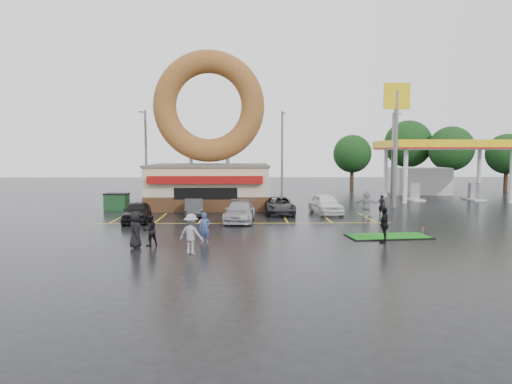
{
  "coord_description": "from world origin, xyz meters",
  "views": [
    {
      "loc": [
        0.13,
        -26.89,
        4.76
      ],
      "look_at": [
        0.82,
        2.31,
        2.2
      ],
      "focal_mm": 32.0,
      "sensor_mm": 36.0,
      "label": 1
    }
  ],
  "objects_px": {
    "car_dgrey": "(194,207)",
    "car_silver": "(240,211)",
    "car_white": "(326,204)",
    "putting_green": "(388,236)",
    "donut_shop": "(209,156)",
    "shell_sign": "(396,121)",
    "streetlight_left": "(146,152)",
    "gas_station": "(433,162)",
    "dumpster": "(117,202)",
    "streetlight_mid": "(282,152)",
    "car_black": "(137,212)",
    "person_blue": "(205,228)",
    "car_grey": "(279,205)",
    "person_cameraman": "(384,225)",
    "streetlight_right": "(393,152)"
  },
  "relations": [
    {
      "from": "streetlight_right",
      "to": "person_blue",
      "type": "distance_m",
      "value": 31.25
    },
    {
      "from": "gas_station",
      "to": "person_blue",
      "type": "height_order",
      "value": "gas_station"
    },
    {
      "from": "donut_shop",
      "to": "car_silver",
      "type": "bearing_deg",
      "value": -72.53
    },
    {
      "from": "car_silver",
      "to": "putting_green",
      "type": "height_order",
      "value": "car_silver"
    },
    {
      "from": "shell_sign",
      "to": "dumpster",
      "type": "height_order",
      "value": "shell_sign"
    },
    {
      "from": "donut_shop",
      "to": "car_black",
      "type": "height_order",
      "value": "donut_shop"
    },
    {
      "from": "car_silver",
      "to": "person_blue",
      "type": "distance_m",
      "value": 7.76
    },
    {
      "from": "person_blue",
      "to": "dumpster",
      "type": "relative_size",
      "value": 0.9
    },
    {
      "from": "gas_station",
      "to": "putting_green",
      "type": "height_order",
      "value": "gas_station"
    },
    {
      "from": "gas_station",
      "to": "dumpster",
      "type": "xyz_separation_m",
      "value": [
        -30.48,
        -10.21,
        -3.05
      ]
    },
    {
      "from": "streetlight_right",
      "to": "person_blue",
      "type": "height_order",
      "value": "streetlight_right"
    },
    {
      "from": "shell_sign",
      "to": "putting_green",
      "type": "distance_m",
      "value": 16.34
    },
    {
      "from": "streetlight_left",
      "to": "putting_green",
      "type": "bearing_deg",
      "value": -50.05
    },
    {
      "from": "gas_station",
      "to": "person_blue",
      "type": "relative_size",
      "value": 8.43
    },
    {
      "from": "streetlight_right",
      "to": "car_black",
      "type": "height_order",
      "value": "streetlight_right"
    },
    {
      "from": "car_dgrey",
      "to": "dumpster",
      "type": "xyz_separation_m",
      "value": [
        -6.77,
        3.66,
        0.02
      ]
    },
    {
      "from": "gas_station",
      "to": "streetlight_mid",
      "type": "height_order",
      "value": "streetlight_mid"
    },
    {
      "from": "streetlight_mid",
      "to": "shell_sign",
      "type": "bearing_deg",
      "value": -44.73
    },
    {
      "from": "donut_shop",
      "to": "car_grey",
      "type": "xyz_separation_m",
      "value": [
        5.75,
        -5.01,
        -3.8
      ]
    },
    {
      "from": "streetlight_left",
      "to": "car_grey",
      "type": "distance_m",
      "value": 17.95
    },
    {
      "from": "gas_station",
      "to": "car_dgrey",
      "type": "relative_size",
      "value": 3.54
    },
    {
      "from": "donut_shop",
      "to": "dumpster",
      "type": "height_order",
      "value": "donut_shop"
    },
    {
      "from": "gas_station",
      "to": "person_cameraman",
      "type": "bearing_deg",
      "value": -117.38
    },
    {
      "from": "donut_shop",
      "to": "person_blue",
      "type": "bearing_deg",
      "value": -86.47
    },
    {
      "from": "car_silver",
      "to": "car_white",
      "type": "bearing_deg",
      "value": 34.4
    },
    {
      "from": "donut_shop",
      "to": "shell_sign",
      "type": "height_order",
      "value": "donut_shop"
    },
    {
      "from": "streetlight_left",
      "to": "person_blue",
      "type": "height_order",
      "value": "streetlight_left"
    },
    {
      "from": "streetlight_left",
      "to": "streetlight_mid",
      "type": "relative_size",
      "value": 1.0
    },
    {
      "from": "gas_station",
      "to": "car_silver",
      "type": "height_order",
      "value": "gas_station"
    },
    {
      "from": "car_silver",
      "to": "streetlight_mid",
      "type": "bearing_deg",
      "value": 80.46
    },
    {
      "from": "shell_sign",
      "to": "car_black",
      "type": "relative_size",
      "value": 2.51
    },
    {
      "from": "streetlight_mid",
      "to": "streetlight_left",
      "type": "bearing_deg",
      "value": -175.91
    },
    {
      "from": "person_blue",
      "to": "car_dgrey",
      "type": "bearing_deg",
      "value": 92.14
    },
    {
      "from": "car_dgrey",
      "to": "car_white",
      "type": "height_order",
      "value": "car_white"
    },
    {
      "from": "car_white",
      "to": "person_cameraman",
      "type": "xyz_separation_m",
      "value": [
        1.11,
        -11.29,
        0.17
      ]
    },
    {
      "from": "car_dgrey",
      "to": "car_silver",
      "type": "xyz_separation_m",
      "value": [
        3.46,
        -2.81,
        0.06
      ]
    },
    {
      "from": "shell_sign",
      "to": "car_dgrey",
      "type": "distance_m",
      "value": 18.69
    },
    {
      "from": "car_grey",
      "to": "person_blue",
      "type": "bearing_deg",
      "value": -113.96
    },
    {
      "from": "donut_shop",
      "to": "streetlight_left",
      "type": "relative_size",
      "value": 1.5
    },
    {
      "from": "streetlight_left",
      "to": "person_blue",
      "type": "distance_m",
      "value": 24.89
    },
    {
      "from": "car_black",
      "to": "putting_green",
      "type": "xyz_separation_m",
      "value": [
        15.44,
        -5.88,
        -0.68
      ]
    },
    {
      "from": "donut_shop",
      "to": "streetlight_left",
      "type": "xyz_separation_m",
      "value": [
        -7.0,
        6.95,
        0.32
      ]
    },
    {
      "from": "streetlight_left",
      "to": "putting_green",
      "type": "height_order",
      "value": "streetlight_left"
    },
    {
      "from": "car_silver",
      "to": "car_dgrey",
      "type": "bearing_deg",
      "value": 145.67
    },
    {
      "from": "gas_station",
      "to": "car_black",
      "type": "height_order",
      "value": "gas_station"
    },
    {
      "from": "dumpster",
      "to": "car_white",
      "type": "bearing_deg",
      "value": -4.43
    },
    {
      "from": "car_white",
      "to": "putting_green",
      "type": "height_order",
      "value": "car_white"
    },
    {
      "from": "streetlight_right",
      "to": "car_grey",
      "type": "bearing_deg",
      "value": -133.52
    },
    {
      "from": "car_black",
      "to": "car_grey",
      "type": "distance_m",
      "value": 10.73
    },
    {
      "from": "shell_sign",
      "to": "person_cameraman",
      "type": "relative_size",
      "value": 5.63
    }
  ]
}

